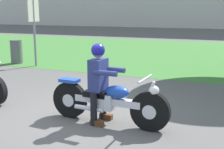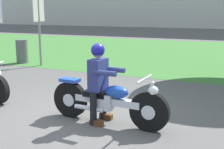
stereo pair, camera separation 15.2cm
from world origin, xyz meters
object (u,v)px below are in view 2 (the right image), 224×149
at_px(motorcycle_lead, 108,101).
at_px(trash_can, 22,51).
at_px(sign_banner, 39,18).
at_px(rider_lead, 99,77).

relative_size(motorcycle_lead, trash_can, 2.50).
height_order(trash_can, sign_banner, sign_banner).
distance_m(rider_lead, sign_banner, 6.27).
xyz_separation_m(motorcycle_lead, trash_can, (-5.73, 4.42, 0.04)).
bearing_deg(motorcycle_lead, trash_can, 144.55).
relative_size(rider_lead, sign_banner, 0.55).
distance_m(trash_can, sign_banner, 1.64).
xyz_separation_m(rider_lead, trash_can, (-5.57, 4.42, -0.38)).
bearing_deg(rider_lead, motorcycle_lead, -0.78).
height_order(motorcycle_lead, trash_can, trash_can).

